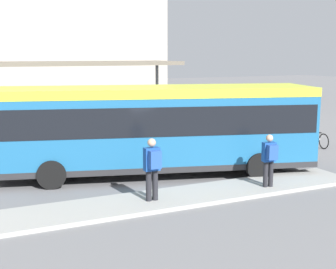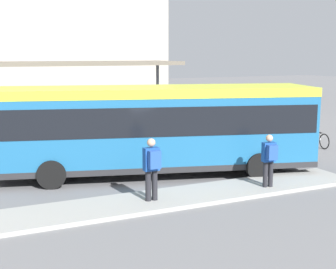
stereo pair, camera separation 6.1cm
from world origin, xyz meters
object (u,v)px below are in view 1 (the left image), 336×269
at_px(city_bus, 154,124).
at_px(pedestrian_waiting, 270,157).
at_px(bicycle_black, 297,134).
at_px(bicycle_white, 317,139).
at_px(bicycle_yellow, 281,132).
at_px(bicycle_orange, 302,137).
at_px(potted_planter_near_shelter, 77,136).
at_px(pedestrian_companion, 152,166).

distance_m(city_bus, pedestrian_waiting, 4.20).
bearing_deg(bicycle_black, bicycle_white, 4.97).
xyz_separation_m(city_bus, bicycle_yellow, (8.48, 3.63, -1.43)).
distance_m(city_bus, bicycle_orange, 8.85).
height_order(city_bus, potted_planter_near_shelter, city_bus).
xyz_separation_m(pedestrian_waiting, bicycle_black, (6.44, 6.23, -0.72)).
height_order(pedestrian_companion, bicycle_white, pedestrian_companion).
xyz_separation_m(city_bus, bicycle_orange, (8.48, 2.11, -1.45)).
relative_size(pedestrian_waiting, bicycle_yellow, 0.96).
height_order(bicycle_orange, bicycle_yellow, bicycle_yellow).
distance_m(bicycle_white, bicycle_yellow, 2.29).
relative_size(pedestrian_waiting, pedestrian_companion, 0.93).
relative_size(pedestrian_companion, bicycle_black, 1.14).
distance_m(pedestrian_companion, bicycle_white, 11.07).
height_order(bicycle_orange, potted_planter_near_shelter, potted_planter_near_shelter).
xyz_separation_m(bicycle_white, bicycle_orange, (-0.23, 0.76, -0.01)).
distance_m(bicycle_black, potted_planter_near_shelter, 10.54).
distance_m(pedestrian_waiting, bicycle_white, 7.90).
bearing_deg(bicycle_yellow, bicycle_white, 12.47).
bearing_deg(bicycle_white, city_bus, 105.10).
height_order(city_bus, bicycle_black, city_bus).
relative_size(bicycle_black, potted_planter_near_shelter, 1.13).
xyz_separation_m(pedestrian_waiting, bicycle_orange, (6.07, 5.48, -0.71)).
bearing_deg(city_bus, bicycle_black, 33.73).
xyz_separation_m(pedestrian_waiting, potted_planter_near_shelter, (-3.91, 8.23, -0.34)).
height_order(bicycle_black, bicycle_yellow, bicycle_yellow).
relative_size(city_bus, bicycle_yellow, 6.64).
relative_size(pedestrian_waiting, bicycle_black, 1.05).
distance_m(city_bus, pedestrian_companion, 3.47).
bearing_deg(pedestrian_waiting, bicycle_yellow, -32.28).
relative_size(bicycle_white, potted_planter_near_shelter, 1.20).
relative_size(city_bus, pedestrian_waiting, 6.90).
relative_size(pedestrian_waiting, bicycle_orange, 1.03).
bearing_deg(city_bus, pedestrian_companion, -98.52).
bearing_deg(pedestrian_companion, city_bus, -24.23).
bearing_deg(city_bus, pedestrian_waiting, -38.74).
xyz_separation_m(pedestrian_companion, bicycle_orange, (9.88, 5.22, -0.79)).
bearing_deg(pedestrian_companion, bicycle_white, -66.15).
xyz_separation_m(pedestrian_companion, potted_planter_near_shelter, (-0.11, 7.97, -0.42)).
xyz_separation_m(city_bus, pedestrian_waiting, (2.40, -3.36, -0.74)).
bearing_deg(potted_planter_near_shelter, bicycle_black, -10.91).
distance_m(bicycle_orange, potted_planter_near_shelter, 10.36).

